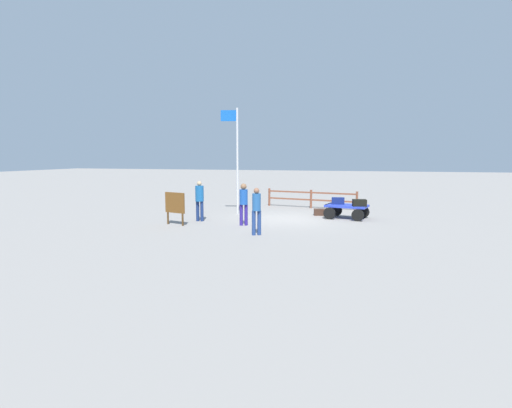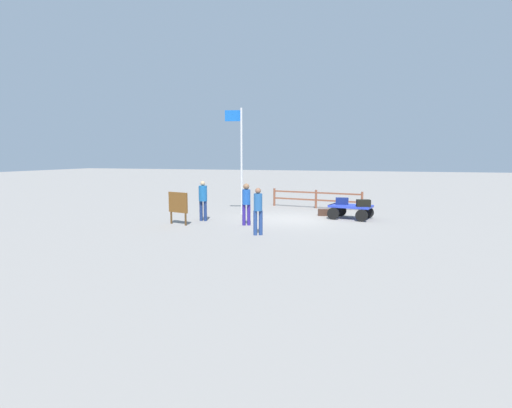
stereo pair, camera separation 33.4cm
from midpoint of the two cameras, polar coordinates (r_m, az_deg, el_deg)
ground_plane at (r=18.53m, az=5.46°, el=-2.10°), size 120.00×120.00×0.00m
luggage_cart at (r=18.95m, az=13.57°, el=-0.67°), size 2.02×1.58×0.63m
suitcase_maroon at (r=18.50m, az=15.32°, el=0.12°), size 0.65×0.49×0.30m
suitcase_tan at (r=19.02m, az=12.45°, el=0.40°), size 0.60×0.35×0.31m
suitcase_dark at (r=19.74m, az=10.08°, el=-1.17°), size 0.69×0.47×0.31m
worker_lead at (r=16.63m, az=-0.79°, el=0.46°), size 0.43×0.43×1.73m
worker_trailing at (r=17.90m, az=-6.91°, el=0.93°), size 0.37×0.37×1.75m
worker_supervisor at (r=14.58m, az=0.94°, el=-0.62°), size 0.41×0.41×1.71m
flagpole at (r=19.79m, az=-1.79°, el=7.14°), size 0.86×0.22×5.12m
signboard at (r=17.11m, az=-10.32°, el=-0.03°), size 0.99×0.35×1.35m
wooden_fence at (r=22.40m, az=8.82°, el=0.91°), size 5.02×0.97×1.00m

